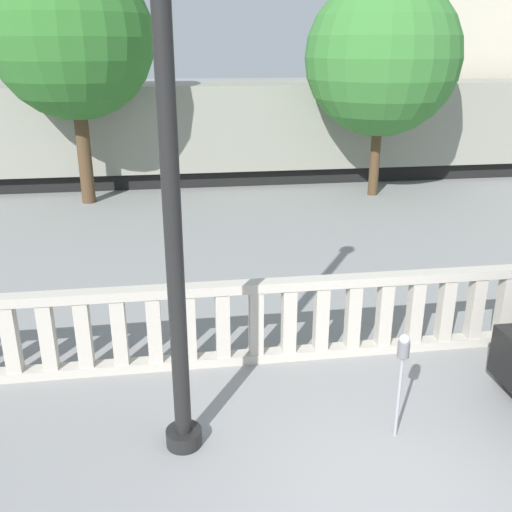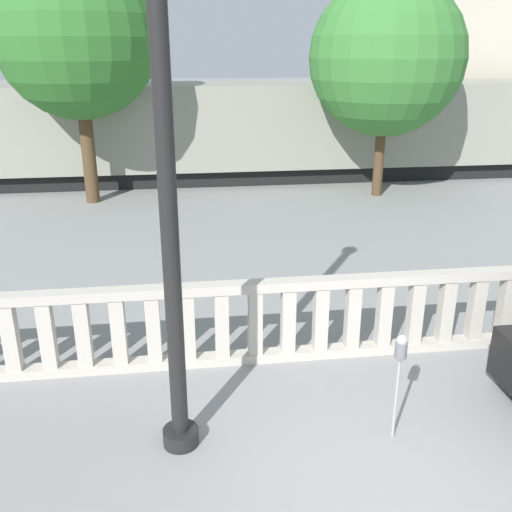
# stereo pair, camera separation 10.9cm
# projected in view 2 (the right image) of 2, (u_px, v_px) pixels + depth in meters

# --- Properties ---
(ground_plane) EXTENTS (160.00, 160.00, 0.00)m
(ground_plane) POSITION_uv_depth(u_px,v_px,m) (385.00, 499.00, 5.98)
(ground_plane) COLOR gray
(balustrade) EXTENTS (17.33, 0.24, 1.29)m
(balustrade) POSITION_uv_depth(u_px,v_px,m) (320.00, 318.00, 8.50)
(balustrade) COLOR #BCB5A8
(balustrade) RESTS_ON ground
(lamppost) EXTENTS (0.43, 0.43, 5.97)m
(lamppost) POSITION_uv_depth(u_px,v_px,m) (168.00, 204.00, 5.79)
(lamppost) COLOR black
(lamppost) RESTS_ON ground
(parking_meter) EXTENTS (0.14, 0.14, 1.38)m
(parking_meter) POSITION_uv_depth(u_px,v_px,m) (400.00, 359.00, 6.56)
(parking_meter) COLOR #99999E
(parking_meter) RESTS_ON ground
(train_near) EXTENTS (27.49, 2.88, 3.87)m
(train_near) POSITION_uv_depth(u_px,v_px,m) (302.00, 129.00, 19.92)
(train_near) COLOR black
(train_near) RESTS_ON ground
(tree_left) EXTENTS (4.47, 4.47, 6.90)m
(tree_left) POSITION_uv_depth(u_px,v_px,m) (77.00, 38.00, 15.67)
(tree_left) COLOR #4C3823
(tree_left) RESTS_ON ground
(tree_right) EXTENTS (4.55, 4.55, 6.40)m
(tree_right) POSITION_uv_depth(u_px,v_px,m) (387.00, 58.00, 16.64)
(tree_right) COLOR #4C3823
(tree_right) RESTS_ON ground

